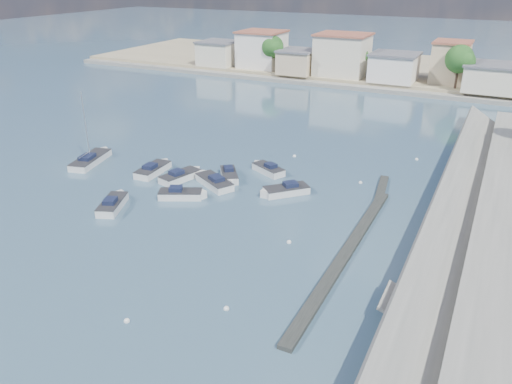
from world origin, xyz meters
TOP-DOWN VIEW (x-y plane):
  - ground at (0.00, 40.00)m, footprint 400.00×400.00m
  - seawall_walkway at (18.50, 13.00)m, footprint 5.00×90.00m
  - breakwater at (6.90, 12.69)m, footprint 2.00×31.02m
  - far_shore_land at (0.00, 92.00)m, footprint 160.00×40.00m
  - far_shore_quay at (0.00, 71.00)m, footprint 160.00×2.50m
  - far_town at (10.71, 76.92)m, footprint 113.01×12.80m
  - shore_trees at (8.34, 68.11)m, footprint 74.56×38.32m
  - motorboat_a at (-16.50, 8.26)m, footprint 3.49×5.20m
  - motorboat_b at (-14.52, 17.40)m, footprint 3.15×5.45m
  - motorboat_c at (-10.56, 17.59)m, footprint 5.61×4.36m
  - motorboat_d at (-2.54, 18.77)m, footprint 4.67×4.72m
  - motorboat_e at (-18.59, 17.66)m, footprint 2.33×5.67m
  - motorboat_f at (-6.81, 23.62)m, footprint 4.65×3.44m
  - motorboat_g at (-9.71, 19.78)m, footprint 3.85×4.46m
  - motorboat_h at (-11.56, 13.21)m, footprint 4.86×3.54m
  - sailboat at (-27.50, 16.94)m, footprint 3.84×7.44m
  - mooring_buoys at (1.00, 15.76)m, footprint 14.52×41.24m

SIDE VIEW (x-z plane):
  - ground at x=0.00m, z-range 0.00..0.00m
  - mooring_buoys at x=1.00m, z-range -0.15..0.25m
  - breakwater at x=6.90m, z-range 0.00..0.35m
  - motorboat_d at x=-2.54m, z-range -0.36..1.12m
  - motorboat_b at x=-14.52m, z-range -0.36..1.12m
  - motorboat_f at x=-6.81m, z-range -0.36..1.12m
  - motorboat_e at x=-18.59m, z-range -0.36..1.12m
  - motorboat_h at x=-11.56m, z-range -0.36..1.12m
  - motorboat_a at x=-16.50m, z-range -0.36..1.12m
  - motorboat_c at x=-10.56m, z-range -0.36..1.12m
  - motorboat_g at x=-9.71m, z-range -0.36..1.12m
  - far_shore_quay at x=0.00m, z-range 0.00..0.80m
  - sailboat at x=-27.50m, z-range -4.09..4.91m
  - far_shore_land at x=0.00m, z-range 0.00..1.40m
  - seawall_walkway at x=18.50m, z-range 0.00..1.80m
  - far_town at x=10.71m, z-range 0.76..9.11m
  - shore_trees at x=8.34m, z-range 2.26..10.18m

